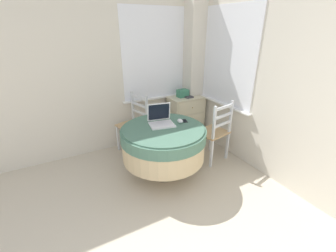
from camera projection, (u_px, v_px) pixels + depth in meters
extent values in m
cube|color=beige|center=(59.00, 76.00, 3.11)|extent=(4.58, 0.06, 2.55)
cube|color=white|center=(154.00, 55.00, 3.64)|extent=(1.10, 0.01, 1.42)
cube|color=white|center=(156.00, 98.00, 3.91)|extent=(1.18, 0.07, 0.02)
cube|color=white|center=(228.00, 57.00, 3.34)|extent=(0.01, 1.10, 1.42)
cube|color=white|center=(222.00, 104.00, 3.62)|extent=(0.07, 1.18, 0.02)
cube|color=beige|center=(193.00, 66.00, 3.92)|extent=(0.28, 0.28, 2.55)
cylinder|color=#4C3D2D|center=(164.00, 174.00, 3.15)|extent=(0.36, 0.36, 0.03)
cylinder|color=#4C3D2D|center=(164.00, 152.00, 3.01)|extent=(0.11, 0.11, 0.68)
cylinder|color=#CCB284|center=(163.00, 143.00, 2.96)|extent=(1.08, 1.08, 0.41)
cylinder|color=#4C7560|center=(163.00, 134.00, 2.90)|extent=(1.11, 1.11, 0.14)
cylinder|color=#4C7560|center=(163.00, 128.00, 2.87)|extent=(1.05, 1.05, 0.02)
cube|color=white|center=(162.00, 125.00, 2.93)|extent=(0.35, 0.30, 0.02)
cube|color=silver|center=(161.00, 124.00, 2.94)|extent=(0.30, 0.20, 0.00)
cube|color=white|center=(159.00, 112.00, 3.00)|extent=(0.32, 0.09, 0.25)
cube|color=black|center=(159.00, 112.00, 2.99)|extent=(0.28, 0.08, 0.22)
ellipsoid|color=white|center=(180.00, 121.00, 3.00)|extent=(0.07, 0.10, 0.05)
cube|color=black|center=(185.00, 121.00, 3.06)|extent=(0.08, 0.12, 0.01)
cube|color=black|center=(185.00, 120.00, 3.06)|extent=(0.06, 0.08, 0.00)
cube|color=tan|center=(132.00, 126.00, 3.60)|extent=(0.48, 0.51, 0.02)
cube|color=silver|center=(118.00, 138.00, 3.71)|extent=(0.04, 0.04, 0.44)
cube|color=silver|center=(132.00, 146.00, 3.46)|extent=(0.04, 0.04, 0.44)
cube|color=silver|center=(134.00, 132.00, 3.92)|extent=(0.04, 0.04, 0.44)
cube|color=silver|center=(148.00, 139.00, 3.67)|extent=(0.04, 0.04, 0.44)
cube|color=silver|center=(133.00, 106.00, 3.72)|extent=(0.04, 0.04, 0.49)
cube|color=silver|center=(147.00, 111.00, 3.47)|extent=(0.04, 0.04, 0.49)
cube|color=silver|center=(139.00, 97.00, 3.52)|extent=(0.12, 0.37, 0.04)
cube|color=silver|center=(139.00, 105.00, 3.57)|extent=(0.12, 0.37, 0.04)
cube|color=silver|center=(140.00, 112.00, 3.62)|extent=(0.12, 0.37, 0.04)
cube|color=tan|center=(212.00, 132.00, 3.38)|extent=(0.49, 0.46, 0.02)
cube|color=silver|center=(211.00, 138.00, 3.70)|extent=(0.04, 0.04, 0.44)
cube|color=silver|center=(195.00, 145.00, 3.48)|extent=(0.04, 0.04, 0.44)
cube|color=silver|center=(227.00, 146.00, 3.47)|extent=(0.04, 0.04, 0.44)
cube|color=silver|center=(211.00, 154.00, 3.25)|extent=(0.04, 0.04, 0.44)
cube|color=silver|center=(231.00, 117.00, 3.27)|extent=(0.04, 0.04, 0.49)
cube|color=silver|center=(214.00, 123.00, 3.05)|extent=(0.04, 0.04, 0.49)
cube|color=silver|center=(224.00, 107.00, 3.09)|extent=(0.37, 0.09, 0.04)
cube|color=silver|center=(223.00, 116.00, 3.14)|extent=(0.37, 0.09, 0.04)
cube|color=silver|center=(222.00, 124.00, 3.19)|extent=(0.37, 0.09, 0.04)
cube|color=beige|center=(185.00, 117.00, 4.12)|extent=(0.59, 0.39, 0.76)
cube|color=beige|center=(186.00, 97.00, 3.96)|extent=(0.62, 0.42, 0.02)
cube|color=beige|center=(192.00, 108.00, 3.86)|extent=(0.52, 0.01, 0.21)
sphere|color=olive|center=(192.00, 108.00, 3.85)|extent=(0.02, 0.02, 0.02)
cube|color=beige|center=(192.00, 121.00, 3.96)|extent=(0.52, 0.01, 0.21)
sphere|color=olive|center=(192.00, 121.00, 3.95)|extent=(0.02, 0.02, 0.02)
cube|color=beige|center=(191.00, 134.00, 4.06)|extent=(0.52, 0.01, 0.21)
sphere|color=olive|center=(191.00, 134.00, 4.06)|extent=(0.02, 0.02, 0.02)
cube|color=#387A5B|center=(183.00, 93.00, 3.92)|extent=(0.19, 0.14, 0.13)
cube|color=#3F3F44|center=(188.00, 96.00, 3.93)|extent=(0.13, 0.19, 0.02)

